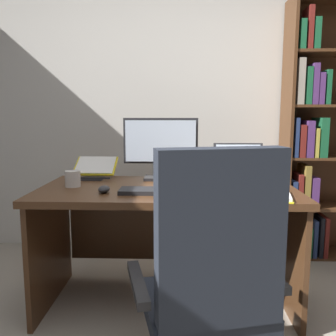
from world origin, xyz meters
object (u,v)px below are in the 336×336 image
(reading_stand_with_book, at_px, (95,168))
(coffee_mug, at_px, (73,179))
(open_binder, at_px, (250,194))
(laptop, at_px, (241,172))
(keyboard, at_px, (157,191))
(monitor, at_px, (161,148))
(notepad, at_px, (206,186))
(desk, at_px, (168,217))
(office_chair, at_px, (210,299))
(bookshelf, at_px, (321,140))
(computer_mouse, at_px, (104,189))
(pen, at_px, (209,185))

(reading_stand_with_book, xyz_separation_m, coffee_mug, (-0.06, -0.33, -0.02))
(reading_stand_with_book, xyz_separation_m, open_binder, (0.98, -0.54, -0.06))
(laptop, relative_size, coffee_mug, 3.53)
(keyboard, height_order, reading_stand_with_book, reading_stand_with_book)
(monitor, xyz_separation_m, notepad, (0.29, -0.25, -0.21))
(monitor, bearing_deg, notepad, -40.70)
(desk, bearing_deg, office_chair, -77.09)
(bookshelf, height_order, notepad, bookshelf)
(open_binder, bearing_deg, bookshelf, 65.48)
(bookshelf, xyz_separation_m, coffee_mug, (-1.82, -0.86, -0.18))
(desk, relative_size, bookshelf, 0.74)
(reading_stand_with_book, bearing_deg, open_binder, -28.90)
(monitor, height_order, coffee_mug, monitor)
(monitor, distance_m, reading_stand_with_book, 0.49)
(office_chair, distance_m, computer_mouse, 0.90)
(laptop, relative_size, notepad, 1.66)
(bookshelf, distance_m, office_chair, 2.03)
(bookshelf, bearing_deg, monitor, -155.54)
(desk, relative_size, reading_stand_with_book, 5.37)
(bookshelf, height_order, office_chair, bookshelf)
(laptop, relative_size, keyboard, 0.83)
(laptop, distance_m, keyboard, 0.70)
(bookshelf, bearing_deg, laptop, -142.22)
(office_chair, distance_m, reading_stand_with_book, 1.39)
(laptop, relative_size, reading_stand_with_book, 1.20)
(office_chair, xyz_separation_m, reading_stand_with_book, (-0.72, 1.13, 0.37))
(bookshelf, distance_m, open_binder, 1.34)
(computer_mouse, xyz_separation_m, pen, (0.61, 0.19, -0.01))
(pen, bearing_deg, coffee_mug, -178.55)
(desk, distance_m, notepad, 0.32)
(office_chair, height_order, coffee_mug, office_chair)
(monitor, relative_size, pen, 3.59)
(reading_stand_with_book, relative_size, notepad, 1.38)
(open_binder, relative_size, pen, 3.43)
(laptop, bearing_deg, office_chair, -104.95)
(open_binder, bearing_deg, monitor, 148.02)
(open_binder, height_order, pen, open_binder)
(bookshelf, distance_m, computer_mouse, 1.90)
(computer_mouse, height_order, reading_stand_with_book, reading_stand_with_book)
(computer_mouse, bearing_deg, coffee_mug, 143.92)
(monitor, distance_m, pen, 0.45)
(open_binder, distance_m, coffee_mug, 1.07)
(keyboard, bearing_deg, bookshelf, 38.41)
(notepad, relative_size, pen, 1.50)
(desk, bearing_deg, notepad, -13.62)
(reading_stand_with_book, bearing_deg, coffee_mug, -100.87)
(desk, bearing_deg, monitor, 105.66)
(computer_mouse, height_order, open_binder, computer_mouse)
(reading_stand_with_book, bearing_deg, computer_mouse, -71.50)
(reading_stand_with_book, height_order, notepad, reading_stand_with_book)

